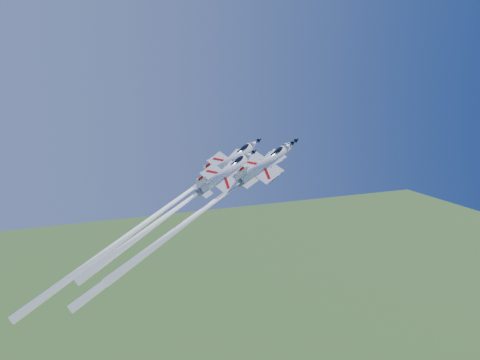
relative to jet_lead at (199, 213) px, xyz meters
name	(u,v)px	position (x,y,z in m)	size (l,w,h in m)	color
jet_lead	(199,213)	(0.00, 0.00, 0.00)	(45.81, 20.13, 40.45)	white
jet_left	(153,218)	(-9.59, 3.19, -0.82)	(47.96, 21.52, 42.68)	white
jet_right	(211,204)	(0.26, -7.41, 3.80)	(37.00, 15.14, 31.83)	white
jet_slot	(177,209)	(-6.51, -5.31, 2.96)	(34.44, 13.62, 29.29)	white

